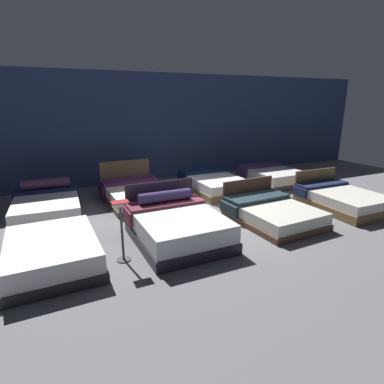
# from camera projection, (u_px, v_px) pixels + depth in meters

# --- Properties ---
(ground_plane) EXTENTS (18.00, 18.00, 0.02)m
(ground_plane) POSITION_uv_depth(u_px,v_px,m) (201.00, 213.00, 7.63)
(ground_plane) COLOR slate
(showroom_back_wall) EXTENTS (18.00, 0.06, 3.50)m
(showroom_back_wall) POSITION_uv_depth(u_px,v_px,m) (151.00, 128.00, 10.35)
(showroom_back_wall) COLOR navy
(showroom_back_wall) RESTS_ON ground_plane
(bed_0) EXTENTS (1.47, 1.94, 0.47)m
(bed_0) POSITION_uv_depth(u_px,v_px,m) (53.00, 253.00, 5.12)
(bed_0) COLOR black
(bed_0) RESTS_ON ground_plane
(bed_1) EXTENTS (1.66, 2.02, 0.97)m
(bed_1) POSITION_uv_depth(u_px,v_px,m) (177.00, 225.00, 6.07)
(bed_1) COLOR black
(bed_1) RESTS_ON ground_plane
(bed_2) EXTENTS (1.68, 2.01, 0.79)m
(bed_2) POSITION_uv_depth(u_px,v_px,m) (271.00, 212.00, 7.04)
(bed_2) COLOR brown
(bed_2) RESTS_ON ground_plane
(bed_3) EXTENTS (1.57, 2.04, 0.82)m
(bed_3) POSITION_uv_depth(u_px,v_px,m) (341.00, 199.00, 7.91)
(bed_3) COLOR brown
(bed_3) RESTS_ON ground_plane
(bed_4) EXTENTS (1.61, 2.12, 0.72)m
(bed_4) POSITION_uv_depth(u_px,v_px,m) (47.00, 205.00, 7.48)
(bed_4) COLOR #515552
(bed_4) RESTS_ON ground_plane
(bed_5) EXTENTS (1.66, 2.11, 0.96)m
(bed_5) POSITION_uv_depth(u_px,v_px,m) (136.00, 193.00, 8.45)
(bed_5) COLOR brown
(bed_5) RESTS_ON ground_plane
(bed_6) EXTENTS (1.53, 2.15, 0.52)m
(bed_6) POSITION_uv_depth(u_px,v_px,m) (214.00, 184.00, 9.39)
(bed_6) COLOR brown
(bed_6) RESTS_ON ground_plane
(bed_7) EXTENTS (1.63, 1.92, 0.52)m
(bed_7) POSITION_uv_depth(u_px,v_px,m) (272.00, 176.00, 10.32)
(bed_7) COLOR #292E2D
(bed_7) RESTS_ON ground_plane
(price_sign) EXTENTS (0.28, 0.24, 1.05)m
(price_sign) POSITION_uv_depth(u_px,v_px,m) (122.00, 238.00, 5.25)
(price_sign) COLOR #3F3F44
(price_sign) RESTS_ON ground_plane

